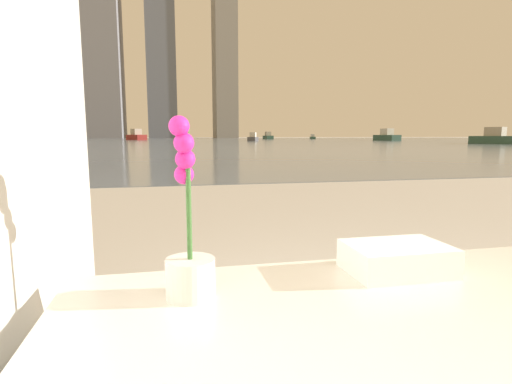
{
  "coord_description": "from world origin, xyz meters",
  "views": [
    {
      "loc": [
        -0.66,
        -0.05,
        0.89
      ],
      "look_at": [
        -0.12,
        2.4,
        0.53
      ],
      "focal_mm": 28.0,
      "sensor_mm": 36.0,
      "label": 1
    }
  ],
  "objects": [
    {
      "name": "harbor_water",
      "position": [
        0.0,
        62.0,
        0.01
      ],
      "size": [
        180.0,
        110.0,
        0.01
      ],
      "color": "slate",
      "rests_on": "ground_plane"
    },
    {
      "name": "harbor_boat_1",
      "position": [
        19.99,
        82.79,
        0.57
      ],
      "size": [
        1.53,
        4.24,
        1.58
      ],
      "color": "#335647",
      "rests_on": "harbor_water"
    },
    {
      "name": "harbor_boat_4",
      "position": [
        31.01,
        33.91,
        0.59
      ],
      "size": [
        3.1,
        4.67,
        1.66
      ],
      "color": "#335647",
      "rests_on": "harbor_water"
    },
    {
      "name": "harbor_boat_0",
      "position": [
        30.33,
        83.73,
        0.38
      ],
      "size": [
        1.53,
        2.93,
        1.05
      ],
      "color": "#335647",
      "rests_on": "harbor_water"
    },
    {
      "name": "harbor_boat_5",
      "position": [
        -6.31,
        75.27,
        0.7
      ],
      "size": [
        3.97,
        5.51,
        1.97
      ],
      "color": "maroon",
      "rests_on": "harbor_water"
    },
    {
      "name": "potted_orchid",
      "position": [
        -0.62,
        0.88,
        0.62
      ],
      "size": [
        0.12,
        0.12,
        0.43
      ],
      "color": "silver",
      "rests_on": "bathtub"
    },
    {
      "name": "skyline_tower_2",
      "position": [
        -2.0,
        118.0,
        20.27
      ],
      "size": [
        7.94,
        7.32,
        40.54
      ],
      "color": "slate",
      "rests_on": "ground_plane"
    },
    {
      "name": "skyline_tower_1",
      "position": [
        -17.36,
        118.0,
        31.89
      ],
      "size": [
        9.57,
        13.78,
        63.77
      ],
      "color": "slate",
      "rests_on": "ground_plane"
    },
    {
      "name": "harbor_boat_3",
      "position": [
        33.35,
        58.15,
        0.68
      ],
      "size": [
        2.16,
        5.18,
        1.9
      ],
      "color": "#335647",
      "rests_on": "harbor_water"
    },
    {
      "name": "towel_stack",
      "position": [
        -0.04,
        0.93,
        0.54
      ],
      "size": [
        0.28,
        0.19,
        0.08
      ],
      "color": "white",
      "rests_on": "bathtub"
    },
    {
      "name": "skyline_tower_3",
      "position": [
        15.76,
        118.0,
        36.74
      ],
      "size": [
        6.17,
        10.85,
        73.48
      ],
      "color": "gray",
      "rests_on": "ground_plane"
    },
    {
      "name": "harbor_boat_2",
      "position": [
        11.63,
        58.5,
        0.45
      ],
      "size": [
        2.29,
        3.54,
        1.26
      ],
      "color": "#4C4C51",
      "rests_on": "harbor_water"
    }
  ]
}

